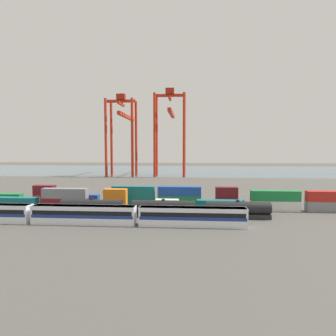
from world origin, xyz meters
name	(u,v)px	position (x,y,z in m)	size (l,w,h in m)	color
ground_plane	(150,186)	(0.00, 40.00, 0.00)	(420.00, 420.00, 0.00)	#4C4944
harbour_water	(167,170)	(0.00, 132.83, 0.00)	(400.00, 110.00, 0.01)	#475B6B
passenger_train	(84,214)	(-5.14, -23.59, 2.14)	(67.15, 3.14, 3.90)	silver
freight_tank_row	(163,209)	(10.86, -16.03, 1.96)	(48.47, 2.75, 4.21)	#232326
shipping_container_0	(16,202)	(-30.21, -7.32, 1.30)	(12.10, 2.44, 2.60)	#146066
shipping_container_1	(65,203)	(-16.45, -7.32, 1.30)	(12.10, 2.44, 2.60)	maroon
shipping_container_2	(65,193)	(-16.45, -7.32, 3.90)	(12.10, 2.44, 2.60)	slate
shipping_container_3	(116,204)	(-2.69, -7.32, 1.30)	(6.04, 2.44, 2.60)	orange
shipping_container_4	(115,194)	(-2.69, -7.32, 3.90)	(6.04, 2.44, 2.60)	orange
shipping_container_5	(167,204)	(11.07, -7.32, 1.30)	(6.04, 2.44, 2.60)	silver
shipping_container_6	(220,205)	(24.82, -7.32, 1.30)	(12.10, 2.44, 2.60)	#146066
shipping_container_7	(275,206)	(38.58, -7.32, 1.30)	(12.10, 2.44, 2.60)	silver
shipping_container_8	(275,196)	(38.58, -7.32, 3.90)	(12.10, 2.44, 2.60)	#197538
shipping_container_9	(331,207)	(52.34, -7.32, 1.30)	(12.10, 2.44, 2.60)	slate
shipping_container_10	(331,196)	(52.34, -7.32, 3.90)	(12.10, 2.44, 2.60)	#AD211C
shipping_container_11	(2,198)	(-38.43, -1.28, 1.30)	(12.10, 2.44, 2.60)	#197538
shipping_container_12	(45,199)	(-25.31, -1.28, 1.30)	(6.04, 2.44, 2.60)	#AD211C
shipping_container_13	(45,190)	(-25.31, -1.28, 3.90)	(6.04, 2.44, 2.60)	maroon
shipping_container_14	(89,199)	(-12.19, -1.28, 1.30)	(6.04, 2.44, 2.60)	#1C4299
shipping_container_15	(133,200)	(0.92, -1.28, 1.30)	(12.10, 2.44, 2.60)	#146066
shipping_container_16	(133,191)	(0.92, -1.28, 3.90)	(12.10, 2.44, 2.60)	#146066
shipping_container_17	(179,200)	(14.04, -1.28, 1.30)	(12.10, 2.44, 2.60)	#197538
shipping_container_18	(179,191)	(14.04, -1.28, 3.90)	(12.10, 2.44, 2.60)	#1C4299
shipping_container_19	(226,201)	(27.16, -1.28, 1.30)	(6.04, 2.44, 2.60)	maroon
shipping_container_20	(227,192)	(27.16, -1.28, 3.90)	(6.04, 2.44, 2.60)	maroon
gantry_crane_west	(123,126)	(-23.23, 88.85, 29.45)	(16.80, 40.96, 47.59)	red
gantry_crane_central	(170,123)	(5.25, 88.48, 30.79)	(18.20, 38.49, 50.47)	red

